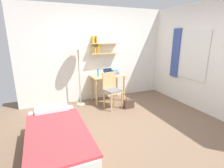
{
  "coord_description": "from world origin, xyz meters",
  "views": [
    {
      "loc": [
        -1.64,
        -2.69,
        1.85
      ],
      "look_at": [
        -0.24,
        0.51,
        0.85
      ],
      "focal_mm": 27.66,
      "sensor_mm": 36.0,
      "label": 1
    }
  ],
  "objects_px": {
    "desk_chair": "(112,89)",
    "water_bottle": "(98,73)",
    "bed": "(58,141)",
    "standing_lamp": "(78,48)",
    "desk": "(107,80)",
    "book_stack": "(115,72)",
    "laptop": "(108,73)",
    "handbag": "(129,103)"
  },
  "relations": [
    {
      "from": "desk",
      "to": "laptop",
      "type": "xyz_separation_m",
      "value": [
        0.04,
        0.05,
        0.2
      ]
    },
    {
      "from": "desk_chair",
      "to": "laptop",
      "type": "distance_m",
      "value": 0.64
    },
    {
      "from": "handbag",
      "to": "water_bottle",
      "type": "bearing_deg",
      "value": 131.53
    },
    {
      "from": "water_bottle",
      "to": "handbag",
      "type": "bearing_deg",
      "value": -48.47
    },
    {
      "from": "standing_lamp",
      "to": "book_stack",
      "type": "bearing_deg",
      "value": 2.87
    },
    {
      "from": "bed",
      "to": "desk",
      "type": "xyz_separation_m",
      "value": [
        1.62,
        1.9,
        0.36
      ]
    },
    {
      "from": "standing_lamp",
      "to": "book_stack",
      "type": "relative_size",
      "value": 6.87
    },
    {
      "from": "standing_lamp",
      "to": "laptop",
      "type": "height_order",
      "value": "standing_lamp"
    },
    {
      "from": "book_stack",
      "to": "water_bottle",
      "type": "bearing_deg",
      "value": -168.23
    },
    {
      "from": "bed",
      "to": "book_stack",
      "type": "xyz_separation_m",
      "value": [
        1.88,
        1.95,
        0.57
      ]
    },
    {
      "from": "laptop",
      "to": "book_stack",
      "type": "distance_m",
      "value": 0.22
    },
    {
      "from": "laptop",
      "to": "water_bottle",
      "type": "height_order",
      "value": "water_bottle"
    },
    {
      "from": "bed",
      "to": "laptop",
      "type": "bearing_deg",
      "value": 49.61
    },
    {
      "from": "desk_chair",
      "to": "water_bottle",
      "type": "height_order",
      "value": "water_bottle"
    },
    {
      "from": "handbag",
      "to": "book_stack",
      "type": "bearing_deg",
      "value": 92.61
    },
    {
      "from": "standing_lamp",
      "to": "desk_chair",
      "type": "bearing_deg",
      "value": -35.34
    },
    {
      "from": "standing_lamp",
      "to": "book_stack",
      "type": "distance_m",
      "value": 1.29
    },
    {
      "from": "desk_chair",
      "to": "handbag",
      "type": "bearing_deg",
      "value": -31.02
    },
    {
      "from": "bed",
      "to": "standing_lamp",
      "type": "distance_m",
      "value": 2.44
    },
    {
      "from": "bed",
      "to": "handbag",
      "type": "bearing_deg",
      "value": 31.18
    },
    {
      "from": "water_bottle",
      "to": "handbag",
      "type": "relative_size",
      "value": 0.59
    },
    {
      "from": "standing_lamp",
      "to": "water_bottle",
      "type": "height_order",
      "value": "standing_lamp"
    },
    {
      "from": "desk_chair",
      "to": "water_bottle",
      "type": "xyz_separation_m",
      "value": [
        -0.2,
        0.44,
        0.36
      ]
    },
    {
      "from": "standing_lamp",
      "to": "handbag",
      "type": "relative_size",
      "value": 4.65
    },
    {
      "from": "desk_chair",
      "to": "handbag",
      "type": "distance_m",
      "value": 0.6
    },
    {
      "from": "bed",
      "to": "desk",
      "type": "bearing_deg",
      "value": 49.57
    },
    {
      "from": "bed",
      "to": "desk_chair",
      "type": "bearing_deg",
      "value": 42.44
    },
    {
      "from": "desk_chair",
      "to": "standing_lamp",
      "type": "relative_size",
      "value": 0.53
    },
    {
      "from": "desk",
      "to": "book_stack",
      "type": "height_order",
      "value": "book_stack"
    },
    {
      "from": "laptop",
      "to": "handbag",
      "type": "xyz_separation_m",
      "value": [
        0.26,
        -0.79,
        -0.68
      ]
    },
    {
      "from": "bed",
      "to": "standing_lamp",
      "type": "height_order",
      "value": "standing_lamp"
    },
    {
      "from": "desk",
      "to": "laptop",
      "type": "height_order",
      "value": "laptop"
    },
    {
      "from": "bed",
      "to": "desk_chair",
      "type": "relative_size",
      "value": 1.98
    },
    {
      "from": "desk_chair",
      "to": "standing_lamp",
      "type": "distance_m",
      "value": 1.34
    },
    {
      "from": "bed",
      "to": "standing_lamp",
      "type": "bearing_deg",
      "value": 66.59
    },
    {
      "from": "desk",
      "to": "book_stack",
      "type": "bearing_deg",
      "value": 10.92
    },
    {
      "from": "handbag",
      "to": "laptop",
      "type": "bearing_deg",
      "value": 108.18
    },
    {
      "from": "book_stack",
      "to": "desk",
      "type": "bearing_deg",
      "value": -169.08
    },
    {
      "from": "standing_lamp",
      "to": "handbag",
      "type": "distance_m",
      "value": 1.93
    },
    {
      "from": "bed",
      "to": "water_bottle",
      "type": "xyz_separation_m",
      "value": [
        1.32,
        1.83,
        0.63
      ]
    },
    {
      "from": "book_stack",
      "to": "handbag",
      "type": "height_order",
      "value": "book_stack"
    },
    {
      "from": "laptop",
      "to": "water_bottle",
      "type": "xyz_separation_m",
      "value": [
        -0.34,
        -0.12,
        0.06
      ]
    }
  ]
}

